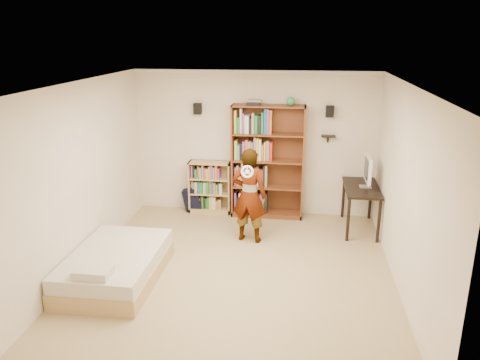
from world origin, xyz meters
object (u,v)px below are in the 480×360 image
object	(u,v)px
tall_bookshelf	(268,162)
person	(249,196)
low_bookshelf	(210,187)
computer_desk	(360,208)
daybed	(116,262)

from	to	relation	value
tall_bookshelf	person	world-z (taller)	tall_bookshelf
low_bookshelf	tall_bookshelf	bearing A→B (deg)	-2.25
low_bookshelf	computer_desk	bearing A→B (deg)	-9.80
low_bookshelf	daybed	xyz separation A→B (m)	(-0.81, -2.77, -0.23)
daybed	person	world-z (taller)	person
low_bookshelf	computer_desk	world-z (taller)	low_bookshelf
computer_desk	low_bookshelf	bearing A→B (deg)	170.20
tall_bookshelf	daybed	xyz separation A→B (m)	(-1.91, -2.72, -0.78)
low_bookshelf	computer_desk	xyz separation A→B (m)	(2.78, -0.48, -0.11)
tall_bookshelf	low_bookshelf	world-z (taller)	tall_bookshelf
daybed	computer_desk	bearing A→B (deg)	32.56
computer_desk	person	world-z (taller)	person
tall_bookshelf	daybed	distance (m)	3.42
daybed	low_bookshelf	bearing A→B (deg)	73.77
computer_desk	person	bearing A→B (deg)	-158.71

